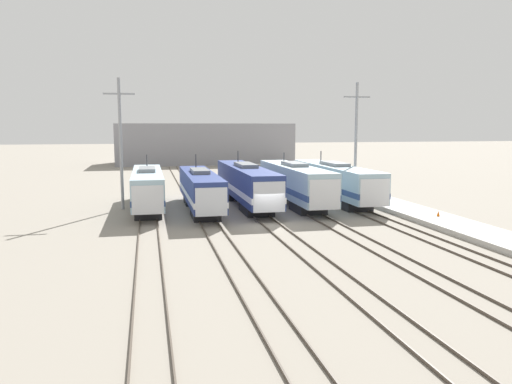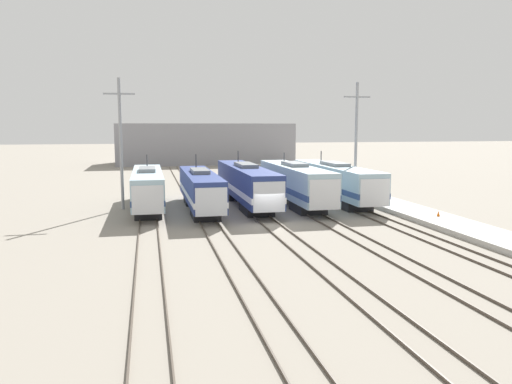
{
  "view_description": "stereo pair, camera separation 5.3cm",
  "coord_description": "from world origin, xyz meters",
  "px_view_note": "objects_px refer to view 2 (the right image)",
  "views": [
    {
      "loc": [
        -9.71,
        -39.13,
        7.98
      ],
      "look_at": [
        -0.79,
        1.77,
        2.47
      ],
      "focal_mm": 35.0,
      "sensor_mm": 36.0,
      "label": 1
    },
    {
      "loc": [
        -9.66,
        -39.14,
        7.98
      ],
      "look_at": [
        -0.79,
        1.77,
        2.47
      ],
      "focal_mm": 35.0,
      "sensor_mm": 36.0,
      "label": 2
    }
  ],
  "objects_px": {
    "traffic_cone": "(438,214)",
    "catenary_tower_right": "(356,140)",
    "locomotive_far_left": "(148,188)",
    "locomotive_center_right": "(296,184)",
    "locomotive_far_right": "(336,182)",
    "locomotive_center_left": "(201,190)",
    "catenary_tower_left": "(121,141)",
    "locomotive_center": "(247,184)"
  },
  "relations": [
    {
      "from": "locomotive_center_right",
      "to": "traffic_cone",
      "type": "xyz_separation_m",
      "value": [
        9.4,
        -10.7,
        -1.59
      ]
    },
    {
      "from": "locomotive_center",
      "to": "catenary_tower_right",
      "type": "bearing_deg",
      "value": 2.95
    },
    {
      "from": "locomotive_center_left",
      "to": "locomotive_far_right",
      "type": "bearing_deg",
      "value": 11.45
    },
    {
      "from": "locomotive_center",
      "to": "catenary_tower_left",
      "type": "relative_size",
      "value": 1.6
    },
    {
      "from": "locomotive_center_left",
      "to": "locomotive_center_right",
      "type": "relative_size",
      "value": 0.95
    },
    {
      "from": "locomotive_far_left",
      "to": "locomotive_center",
      "type": "bearing_deg",
      "value": 2.37
    },
    {
      "from": "traffic_cone",
      "to": "locomotive_center_right",
      "type": "bearing_deg",
      "value": 131.31
    },
    {
      "from": "locomotive_far_left",
      "to": "traffic_cone",
      "type": "relative_size",
      "value": 36.72
    },
    {
      "from": "locomotive_far_left",
      "to": "locomotive_center_right",
      "type": "height_order",
      "value": "locomotive_center_right"
    },
    {
      "from": "locomotive_far_right",
      "to": "locomotive_center_right",
      "type": "bearing_deg",
      "value": -163.42
    },
    {
      "from": "catenary_tower_left",
      "to": "traffic_cone",
      "type": "height_order",
      "value": "catenary_tower_left"
    },
    {
      "from": "locomotive_far_left",
      "to": "catenary_tower_left",
      "type": "height_order",
      "value": "catenary_tower_left"
    },
    {
      "from": "locomotive_far_left",
      "to": "catenary_tower_right",
      "type": "bearing_deg",
      "value": 2.69
    },
    {
      "from": "locomotive_far_left",
      "to": "locomotive_center_right",
      "type": "relative_size",
      "value": 0.93
    },
    {
      "from": "locomotive_center_left",
      "to": "locomotive_far_right",
      "type": "height_order",
      "value": "locomotive_far_right"
    },
    {
      "from": "locomotive_center",
      "to": "locomotive_far_right",
      "type": "xyz_separation_m",
      "value": [
        9.77,
        0.74,
        -0.04
      ]
    },
    {
      "from": "locomotive_center_left",
      "to": "catenary_tower_right",
      "type": "relative_size",
      "value": 1.37
    },
    {
      "from": "locomotive_center",
      "to": "traffic_cone",
      "type": "xyz_separation_m",
      "value": [
        14.29,
        -11.41,
        -1.55
      ]
    },
    {
      "from": "locomotive_far_left",
      "to": "catenary_tower_left",
      "type": "bearing_deg",
      "value": 156.97
    },
    {
      "from": "catenary_tower_left",
      "to": "locomotive_far_right",
      "type": "bearing_deg",
      "value": 0.34
    },
    {
      "from": "locomotive_center_right",
      "to": "locomotive_far_right",
      "type": "xyz_separation_m",
      "value": [
        4.89,
        1.46,
        -0.08
      ]
    },
    {
      "from": "traffic_cone",
      "to": "locomotive_far_left",
      "type": "bearing_deg",
      "value": 155.42
    },
    {
      "from": "locomotive_center",
      "to": "catenary_tower_right",
      "type": "distance_m",
      "value": 12.67
    },
    {
      "from": "locomotive_far_left",
      "to": "locomotive_center",
      "type": "distance_m",
      "value": 9.78
    },
    {
      "from": "locomotive_center",
      "to": "catenary_tower_right",
      "type": "xyz_separation_m",
      "value": [
        11.88,
        0.61,
        4.37
      ]
    },
    {
      "from": "locomotive_center_right",
      "to": "catenary_tower_left",
      "type": "xyz_separation_m",
      "value": [
        -17.05,
        1.33,
        4.34
      ]
    },
    {
      "from": "locomotive_far_right",
      "to": "catenary_tower_right",
      "type": "distance_m",
      "value": 4.89
    },
    {
      "from": "locomotive_center",
      "to": "locomotive_center_right",
      "type": "height_order",
      "value": "locomotive_center"
    },
    {
      "from": "locomotive_far_right",
      "to": "locomotive_center",
      "type": "bearing_deg",
      "value": -175.67
    },
    {
      "from": "locomotive_far_left",
      "to": "locomotive_center_right",
      "type": "distance_m",
      "value": 14.66
    },
    {
      "from": "locomotive_center_left",
      "to": "locomotive_far_right",
      "type": "xyz_separation_m",
      "value": [
        14.66,
        2.97,
        0.11
      ]
    },
    {
      "from": "catenary_tower_left",
      "to": "traffic_cone",
      "type": "xyz_separation_m",
      "value": [
        26.45,
        -12.02,
        -5.93
      ]
    },
    {
      "from": "locomotive_center_left",
      "to": "catenary_tower_right",
      "type": "bearing_deg",
      "value": 9.62
    },
    {
      "from": "catenary_tower_right",
      "to": "locomotive_center_left",
      "type": "bearing_deg",
      "value": -170.38
    },
    {
      "from": "catenary_tower_left",
      "to": "locomotive_center_left",
      "type": "bearing_deg",
      "value": -21.32
    },
    {
      "from": "locomotive_far_right",
      "to": "catenary_tower_right",
      "type": "height_order",
      "value": "catenary_tower_right"
    },
    {
      "from": "locomotive_center_left",
      "to": "locomotive_center",
      "type": "relative_size",
      "value": 0.86
    },
    {
      "from": "locomotive_center",
      "to": "locomotive_far_right",
      "type": "relative_size",
      "value": 1.02
    },
    {
      "from": "locomotive_far_left",
      "to": "locomotive_center_left",
      "type": "distance_m",
      "value": 5.22
    },
    {
      "from": "traffic_cone",
      "to": "catenary_tower_right",
      "type": "bearing_deg",
      "value": 101.34
    },
    {
      "from": "locomotive_center_right",
      "to": "traffic_cone",
      "type": "relative_size",
      "value": 39.41
    },
    {
      "from": "locomotive_far_right",
      "to": "catenary_tower_left",
      "type": "distance_m",
      "value": 22.38
    }
  ]
}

